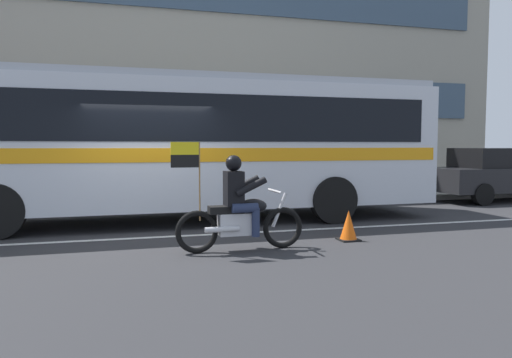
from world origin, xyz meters
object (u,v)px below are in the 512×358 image
Objects in this scene: fire_hydrant at (252,186)px; traffic_cone at (349,226)px; motorcycle_with_rider at (239,210)px; parked_hatchback_downstreet at (500,174)px; transit_bus at (183,138)px.

traffic_cone is at bearing -87.93° from fire_hydrant.
parked_hatchback_downstreet is at bearing 26.49° from motorcycle_with_rider.
motorcycle_with_rider is at bearing -153.51° from parked_hatchback_downstreet.
transit_bus is 4.06m from fire_hydrant.
fire_hydrant is at bearing 92.07° from traffic_cone.
fire_hydrant is at bearing 73.30° from motorcycle_with_rider.
transit_bus is 3.56m from motorcycle_with_rider.
motorcycle_with_rider is 0.49× the size of parked_hatchback_downstreet.
transit_bus is 4.31m from traffic_cone.
parked_hatchback_downstreet is at bearing 7.95° from transit_bus.
fire_hydrant is 1.36× the size of traffic_cone.
motorcycle_with_rider is 2.16m from traffic_cone.
traffic_cone is at bearing 7.95° from motorcycle_with_rider.
traffic_cone is (-7.32, -4.40, -0.59)m from parked_hatchback_downstreet.
parked_hatchback_downstreet reaches higher than traffic_cone.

